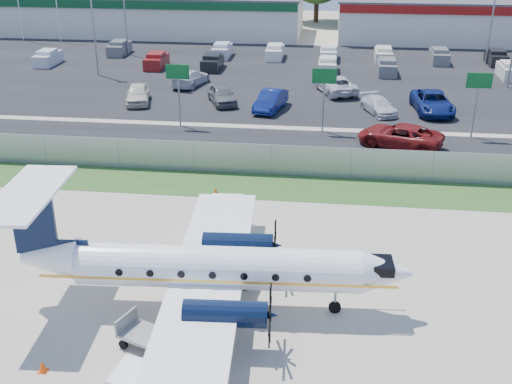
# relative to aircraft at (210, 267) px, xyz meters

# --- Properties ---
(ground) EXTENTS (170.00, 170.00, 0.00)m
(ground) POSITION_rel_aircraft_xyz_m (1.06, 1.17, -2.01)
(ground) COLOR #B8AE9C
(ground) RESTS_ON ground
(grass_verge) EXTENTS (170.00, 4.00, 0.02)m
(grass_verge) POSITION_rel_aircraft_xyz_m (1.06, 13.17, -2.00)
(grass_verge) COLOR #2D561E
(grass_verge) RESTS_ON ground
(access_road) EXTENTS (170.00, 8.00, 0.02)m
(access_road) POSITION_rel_aircraft_xyz_m (1.06, 20.17, -2.00)
(access_road) COLOR black
(access_road) RESTS_ON ground
(parking_lot) EXTENTS (170.00, 32.00, 0.02)m
(parking_lot) POSITION_rel_aircraft_xyz_m (1.06, 41.17, -2.00)
(parking_lot) COLOR black
(parking_lot) RESTS_ON ground
(perimeter_fence) EXTENTS (120.00, 0.06, 1.99)m
(perimeter_fence) POSITION_rel_aircraft_xyz_m (1.06, 15.17, -1.01)
(perimeter_fence) COLOR gray
(perimeter_fence) RESTS_ON ground
(building_west) EXTENTS (46.40, 12.40, 5.24)m
(building_west) POSITION_rel_aircraft_xyz_m (-22.94, 63.15, 0.62)
(building_west) COLOR silver
(building_west) RESTS_ON ground
(sign_left) EXTENTS (1.80, 0.26, 5.00)m
(sign_left) POSITION_rel_aircraft_xyz_m (-6.94, 24.07, 1.60)
(sign_left) COLOR gray
(sign_left) RESTS_ON ground
(sign_mid) EXTENTS (1.80, 0.26, 5.00)m
(sign_mid) POSITION_rel_aircraft_xyz_m (4.06, 24.07, 1.60)
(sign_mid) COLOR gray
(sign_mid) RESTS_ON ground
(sign_right) EXTENTS (1.80, 0.26, 5.00)m
(sign_right) POSITION_rel_aircraft_xyz_m (15.06, 24.07, 1.60)
(sign_right) COLOR gray
(sign_right) RESTS_ON ground
(light_pole_nw) EXTENTS (0.90, 0.35, 9.09)m
(light_pole_nw) POSITION_rel_aircraft_xyz_m (-18.94, 39.17, 3.22)
(light_pole_nw) COLOR gray
(light_pole_nw) RESTS_ON ground
(light_pole_sw) EXTENTS (0.90, 0.35, 9.09)m
(light_pole_sw) POSITION_rel_aircraft_xyz_m (-18.94, 49.17, 3.22)
(light_pole_sw) COLOR gray
(light_pole_sw) RESTS_ON ground
(light_pole_se) EXTENTS (0.90, 0.35, 9.09)m
(light_pole_se) POSITION_rel_aircraft_xyz_m (21.06, 49.17, 3.22)
(light_pole_se) COLOR gray
(light_pole_se) RESTS_ON ground
(tree_line) EXTENTS (112.00, 6.00, 14.00)m
(tree_line) POSITION_rel_aircraft_xyz_m (1.06, 75.17, -2.01)
(tree_line) COLOR #2A5117
(tree_line) RESTS_ON ground
(aircraft) EXTENTS (16.85, 16.62, 5.21)m
(aircraft) POSITION_rel_aircraft_xyz_m (0.00, 0.00, 0.00)
(aircraft) COLOR white
(aircraft) RESTS_ON ground
(pushback_tug) EXTENTS (2.78, 2.23, 1.37)m
(pushback_tug) POSITION_rel_aircraft_xyz_m (-1.00, -5.56, -1.36)
(pushback_tug) COLOR white
(pushback_tug) RESTS_ON ground
(baggage_cart_near) EXTENTS (2.49, 2.00, 1.14)m
(baggage_cart_near) POSITION_rel_aircraft_xyz_m (-1.92, -2.83, -1.49)
(baggage_cart_near) COLOR gray
(baggage_cart_near) RESTS_ON ground
(baggage_cart_far) EXTENTS (2.27, 1.52, 1.12)m
(baggage_cart_far) POSITION_rel_aircraft_xyz_m (0.55, 2.23, -1.49)
(baggage_cart_far) COLOR gray
(baggage_cart_far) RESTS_ON ground
(cone_port_wing) EXTENTS (0.33, 0.33, 0.47)m
(cone_port_wing) POSITION_rel_aircraft_xyz_m (-5.37, -4.76, -1.79)
(cone_port_wing) COLOR #F04307
(cone_port_wing) RESTS_ON ground
(cone_starboard_wing) EXTENTS (0.33, 0.33, 0.47)m
(cone_starboard_wing) POSITION_rel_aircraft_xyz_m (-1.88, 11.57, -1.79)
(cone_starboard_wing) COLOR #F04307
(cone_starboard_wing) RESTS_ON ground
(road_car_mid) EXTENTS (6.56, 4.84, 1.66)m
(road_car_mid) POSITION_rel_aircraft_xyz_m (9.58, 21.36, -2.01)
(road_car_mid) COLOR maroon
(road_car_mid) RESTS_ON ground
(parked_car_a) EXTENTS (2.99, 5.10, 1.63)m
(parked_car_a) POSITION_rel_aircraft_xyz_m (-12.04, 30.00, -2.01)
(parked_car_a) COLOR beige
(parked_car_a) RESTS_ON ground
(parked_car_b) EXTENTS (3.58, 5.10, 1.61)m
(parked_car_b) POSITION_rel_aircraft_xyz_m (-4.77, 30.69, -2.01)
(parked_car_b) COLOR #595B5E
(parked_car_b) RESTS_ON ground
(parked_car_c) EXTENTS (2.68, 5.21, 1.64)m
(parked_car_c) POSITION_rel_aircraft_xyz_m (-0.40, 29.28, -2.01)
(parked_car_c) COLOR navy
(parked_car_c) RESTS_ON ground
(parked_car_d) EXTENTS (3.34, 4.87, 1.31)m
(parked_car_d) POSITION_rel_aircraft_xyz_m (8.53, 29.46, -2.01)
(parked_car_d) COLOR silver
(parked_car_d) RESTS_ON ground
(parked_car_e) EXTENTS (3.35, 6.35, 1.70)m
(parked_car_e) POSITION_rel_aircraft_xyz_m (12.95, 30.25, -2.01)
(parked_car_e) COLOR navy
(parked_car_e) RESTS_ON ground
(parked_car_f) EXTENTS (3.28, 5.55, 1.51)m
(parked_car_f) POSITION_rel_aircraft_xyz_m (-8.79, 36.35, -2.01)
(parked_car_f) COLOR silver
(parked_car_f) RESTS_ON ground
(parked_car_g) EXTENTS (4.52, 6.36, 1.61)m
(parked_car_g) POSITION_rel_aircraft_xyz_m (4.94, 35.33, -2.01)
(parked_car_g) COLOR silver
(parked_car_g) RESTS_ON ground
(far_parking_rows) EXTENTS (56.00, 10.00, 1.60)m
(far_parking_rows) POSITION_rel_aircraft_xyz_m (1.06, 46.17, -2.01)
(far_parking_rows) COLOR gray
(far_parking_rows) RESTS_ON ground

